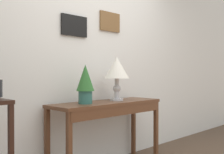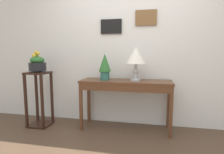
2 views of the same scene
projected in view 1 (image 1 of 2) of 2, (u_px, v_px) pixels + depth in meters
The scene contains 4 objects.
back_wall_with_art at pixel (91, 49), 3.34m from camera, with size 9.00×0.13×2.80m.
console_table at pixel (109, 111), 3.09m from camera, with size 1.40×0.44×0.78m.
table_lamp at pixel (117, 70), 3.21m from camera, with size 0.29×0.29×0.51m.
potted_plant_on_console at pixel (85, 82), 2.87m from camera, with size 0.19×0.19×0.41m.
Camera 1 is at (-2.19, -1.01, 1.08)m, focal length 44.22 mm.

